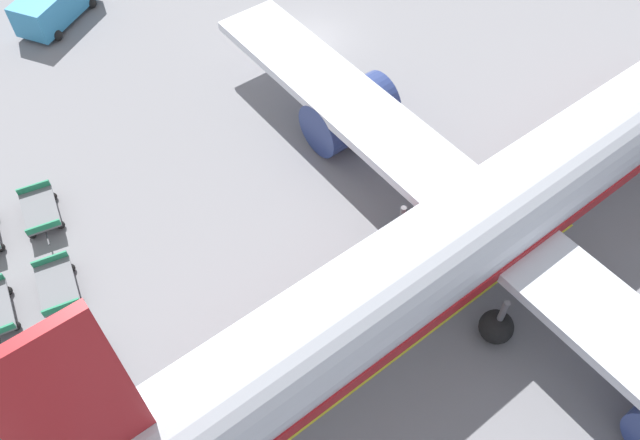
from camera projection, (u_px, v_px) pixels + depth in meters
The scene contains 8 objects.
ground_plane at pixel (310, 40), 34.96m from camera, with size 500.00×500.00×0.00m, color gray.
airplane at pixel (510, 205), 23.75m from camera, with size 34.32×38.55×11.28m.
service_van at pixel (55, 2), 35.28m from camera, with size 4.50×5.50×2.00m.
baggage_dolly_row_mid_a_col_c at pixel (15, 401), 21.77m from camera, with size 3.28×1.85×0.92m.
baggage_dolly_row_mid_b_col_a at pixel (41, 211), 26.91m from camera, with size 3.28×1.90×0.92m.
baggage_dolly_row_mid_b_col_b at pixel (58, 287), 24.59m from camera, with size 3.28×1.91×0.92m.
baggage_dolly_row_mid_b_col_c at pixel (89, 367), 22.53m from camera, with size 3.27×1.79×0.92m.
stand_guidance_stripe at pixel (360, 382), 22.67m from camera, with size 0.45×23.78×0.01m.
Camera 1 is at (23.66, -17.31, 21.58)m, focal length 35.00 mm.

